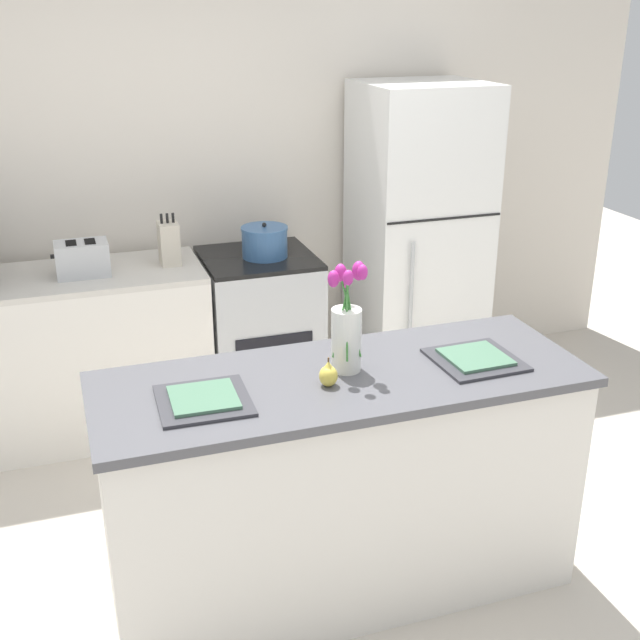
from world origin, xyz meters
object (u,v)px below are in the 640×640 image
(pear_figurine, at_px, (328,375))
(knife_block, at_px, (169,243))
(toaster, at_px, (82,259))
(stove_range, at_px, (260,332))
(plate_setting_left, at_px, (204,399))
(refrigerator, at_px, (417,241))
(plate_setting_right, at_px, (475,359))
(cooking_pot, at_px, (265,242))
(flower_vase, at_px, (347,329))

(pear_figurine, xyz_separation_m, knife_block, (-0.30, 1.68, 0.04))
(toaster, bearing_deg, knife_block, 6.08)
(stove_range, bearing_deg, plate_setting_left, -110.49)
(plate_setting_left, bearing_deg, pear_figurine, -2.26)
(plate_setting_left, height_order, knife_block, knife_block)
(knife_block, bearing_deg, refrigerator, -0.47)
(pear_figurine, relative_size, plate_setting_left, 0.34)
(plate_setting_right, height_order, cooking_pot, cooking_pot)
(refrigerator, distance_m, toaster, 1.87)
(pear_figurine, height_order, cooking_pot, cooking_pot)
(flower_vase, distance_m, plate_setting_right, 0.52)
(knife_block, bearing_deg, cooking_pot, -4.86)
(toaster, xyz_separation_m, knife_block, (0.44, 0.05, 0.03))
(plate_setting_left, distance_m, cooking_pot, 1.74)
(flower_vase, relative_size, toaster, 1.48)
(plate_setting_left, relative_size, cooking_pot, 1.26)
(plate_setting_right, relative_size, knife_block, 1.18)
(plate_setting_right, relative_size, toaster, 1.13)
(stove_range, bearing_deg, cooking_pot, -43.53)
(plate_setting_left, distance_m, plate_setting_right, 1.03)
(pear_figurine, bearing_deg, refrigerator, 55.94)
(flower_vase, xyz_separation_m, plate_setting_right, (0.49, -0.08, -0.15))
(pear_figurine, height_order, plate_setting_right, pear_figurine)
(plate_setting_left, height_order, plate_setting_right, same)
(plate_setting_left, bearing_deg, toaster, 100.49)
(pear_figurine, xyz_separation_m, plate_setting_right, (0.59, 0.02, -0.03))
(flower_vase, bearing_deg, stove_range, 87.40)
(flower_vase, height_order, knife_block, flower_vase)
(cooking_pot, bearing_deg, pear_figurine, -97.24)
(toaster, bearing_deg, cooking_pot, 0.26)
(flower_vase, height_order, pear_figurine, flower_vase)
(refrigerator, height_order, cooking_pot, refrigerator)
(plate_setting_left, xyz_separation_m, toaster, (-0.30, 1.61, 0.05))
(stove_range, height_order, cooking_pot, cooking_pot)
(stove_range, distance_m, flower_vase, 1.69)
(plate_setting_right, bearing_deg, flower_vase, 170.10)
(stove_range, xyz_separation_m, plate_setting_right, (0.42, -1.65, 0.49))
(cooking_pot, bearing_deg, knife_block, 175.14)
(plate_setting_left, bearing_deg, cooking_pot, 68.17)
(toaster, bearing_deg, flower_vase, -61.10)
(refrigerator, distance_m, pear_figurine, 2.01)
(toaster, relative_size, cooking_pot, 1.11)
(refrigerator, height_order, pear_figurine, refrigerator)
(plate_setting_left, bearing_deg, plate_setting_right, 0.00)
(flower_vase, distance_m, toaster, 1.75)
(stove_range, bearing_deg, toaster, -177.82)
(plate_setting_left, height_order, cooking_pot, cooking_pot)
(pear_figurine, distance_m, toaster, 1.79)
(stove_range, xyz_separation_m, toaster, (-0.91, -0.03, 0.53))
(flower_vase, height_order, cooking_pot, flower_vase)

